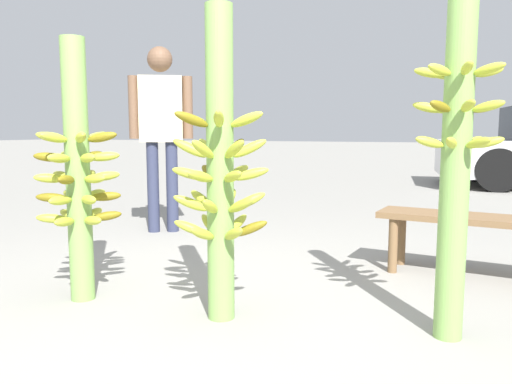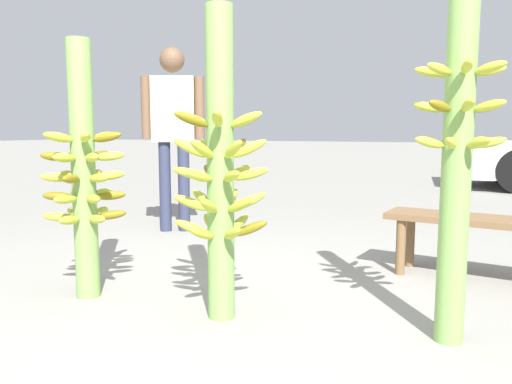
# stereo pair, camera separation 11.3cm
# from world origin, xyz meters

# --- Properties ---
(ground_plane) EXTENTS (80.00, 80.00, 0.00)m
(ground_plane) POSITION_xyz_m (0.00, 0.00, 0.00)
(ground_plane) COLOR gray
(banana_stalk_left) EXTENTS (0.45, 0.45, 1.43)m
(banana_stalk_left) POSITION_xyz_m (-0.92, 0.22, 0.70)
(banana_stalk_left) COLOR #7AA851
(banana_stalk_left) RESTS_ON ground_plane
(banana_stalk_center) EXTENTS (0.48, 0.48, 1.53)m
(banana_stalk_center) POSITION_xyz_m (-0.08, 0.26, 0.75)
(banana_stalk_center) COLOR #7AA851
(banana_stalk_center) RESTS_ON ground_plane
(banana_stalk_right) EXTENTS (0.39, 0.39, 1.60)m
(banana_stalk_right) POSITION_xyz_m (0.98, 0.43, 0.84)
(banana_stalk_right) COLOR #7AA851
(banana_stalk_right) RESTS_ON ground_plane
(vendor_person) EXTENTS (0.55, 0.36, 1.68)m
(vendor_person) POSITION_xyz_m (-1.54, 2.00, 1.02)
(vendor_person) COLOR #2D334C
(vendor_person) RESTS_ON ground_plane
(market_bench) EXTENTS (1.25, 0.48, 0.40)m
(market_bench) POSITION_xyz_m (1.13, 1.47, 0.33)
(market_bench) COLOR brown
(market_bench) RESTS_ON ground_plane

